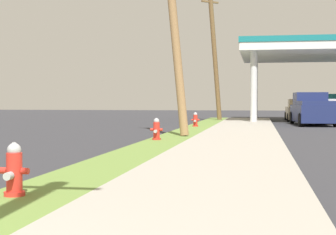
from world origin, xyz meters
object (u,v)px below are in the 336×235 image
object	(u,v)px
fire_hydrant_nearest	(14,172)
truck_teal_at_forecourt	(331,108)
fire_hydrant_second	(156,130)
car_tan_by_far_pump	(300,111)
fire_hydrant_third	(195,120)
utility_pole_background	(215,56)
utility_pole_midground	(172,2)
truck_navy_on_apron	(312,110)

from	to	relation	value
fire_hydrant_nearest	truck_teal_at_forecourt	world-z (taller)	truck_teal_at_forecourt
fire_hydrant_second	car_tan_by_far_pump	world-z (taller)	car_tan_by_far_pump
car_tan_by_far_pump	fire_hydrant_nearest	bearing A→B (deg)	-100.99
fire_hydrant_nearest	fire_hydrant_third	distance (m)	20.33
fire_hydrant_nearest	car_tan_by_far_pump	bearing A→B (deg)	79.01
fire_hydrant_second	utility_pole_background	bearing A→B (deg)	89.00
utility_pole_midground	truck_teal_at_forecourt	size ratio (longest dim) A/B	1.81
truck_navy_on_apron	truck_teal_at_forecourt	bearing A→B (deg)	76.18
fire_hydrant_second	utility_pole_midground	world-z (taller)	utility_pole_midground
fire_hydrant_nearest	fire_hydrant_third	size ratio (longest dim) A/B	1.00
utility_pole_background	car_tan_by_far_pump	world-z (taller)	utility_pole_background
fire_hydrant_nearest	utility_pole_background	xyz separation A→B (m)	(0.25, 30.29, 4.18)
fire_hydrant_nearest	utility_pole_background	world-z (taller)	utility_pole_background
fire_hydrant_nearest	fire_hydrant_third	bearing A→B (deg)	89.75
utility_pole_midground	truck_teal_at_forecourt	xyz separation A→B (m)	(8.74, 21.84, -4.33)
fire_hydrant_third	utility_pole_midground	bearing A→B (deg)	-90.47
truck_teal_at_forecourt	truck_navy_on_apron	size ratio (longest dim) A/B	1.01
fire_hydrant_nearest	truck_navy_on_apron	size ratio (longest dim) A/B	0.14
fire_hydrant_third	utility_pole_background	bearing A→B (deg)	89.05
fire_hydrant_second	truck_teal_at_forecourt	world-z (taller)	truck_teal_at_forecourt
utility_pole_background	truck_navy_on_apron	distance (m)	8.57
truck_teal_at_forecourt	truck_navy_on_apron	bearing A→B (deg)	-103.82
truck_teal_at_forecourt	utility_pole_background	bearing A→B (deg)	-150.85
fire_hydrant_second	fire_hydrant_third	world-z (taller)	same
utility_pole_background	fire_hydrant_third	bearing A→B (deg)	-90.95
fire_hydrant_third	utility_pole_background	distance (m)	10.81
car_tan_by_far_pump	truck_teal_at_forecourt	xyz separation A→B (m)	(2.55, 3.00, 0.19)
car_tan_by_far_pump	truck_navy_on_apron	distance (m)	6.35
fire_hydrant_nearest	truck_navy_on_apron	bearing A→B (deg)	75.87
fire_hydrant_nearest	truck_navy_on_apron	world-z (taller)	truck_navy_on_apron
truck_navy_on_apron	utility_pole_midground	bearing A→B (deg)	-117.25
fire_hydrant_nearest	truck_teal_at_forecourt	size ratio (longest dim) A/B	0.13
utility_pole_midground	car_tan_by_far_pump	world-z (taller)	utility_pole_midground
fire_hydrant_second	utility_pole_midground	xyz separation A→B (m)	(0.12, 2.47, 4.80)
fire_hydrant_second	truck_teal_at_forecourt	size ratio (longest dim) A/B	0.13
utility_pole_background	truck_teal_at_forecourt	world-z (taller)	utility_pole_background
fire_hydrant_second	car_tan_by_far_pump	distance (m)	22.23
fire_hydrant_nearest	fire_hydrant_second	distance (m)	10.73
car_tan_by_far_pump	truck_teal_at_forecourt	distance (m)	3.94
utility_pole_midground	truck_navy_on_apron	world-z (taller)	utility_pole_midground
fire_hydrant_nearest	utility_pole_midground	world-z (taller)	utility_pole_midground
car_tan_by_far_pump	fire_hydrant_second	bearing A→B (deg)	-106.49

